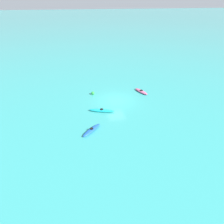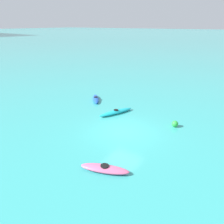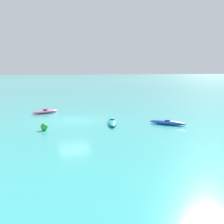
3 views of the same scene
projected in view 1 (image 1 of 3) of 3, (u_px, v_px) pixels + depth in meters
ground_plane at (116, 101)px, 25.09m from camera, size 600.00×600.00×0.00m
kayak_blue at (92, 130)px, 19.19m from camera, size 2.46×2.23×0.37m
kayak_cyan at (102, 110)px, 22.58m from camera, size 3.31×1.75×0.37m
kayak_pink at (141, 91)px, 27.30m from camera, size 1.56×2.71×0.37m
buoy_green at (93, 93)px, 26.62m from camera, size 0.48×0.48×0.48m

